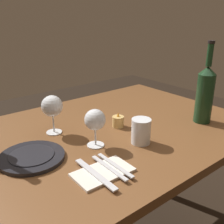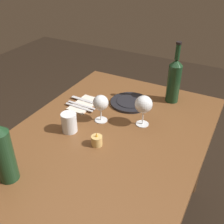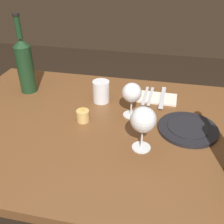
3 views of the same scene
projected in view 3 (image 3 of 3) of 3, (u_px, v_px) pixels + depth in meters
dining_table at (100, 141)px, 1.10m from camera, size 1.30×0.90×0.74m
wine_glass_left at (143, 120)px, 0.87m from camera, size 0.09×0.09×0.16m
wine_glass_right at (132, 93)px, 1.05m from camera, size 0.08×0.08×0.15m
wine_bottle at (25, 64)px, 1.23m from camera, size 0.08×0.08×0.37m
water_tumbler at (101, 92)px, 1.19m from camera, size 0.08×0.08×0.10m
votive_candle at (83, 116)px, 1.06m from camera, size 0.05×0.05×0.07m
dinner_plate at (188, 129)px, 1.01m from camera, size 0.23×0.23×0.02m
folded_napkin at (156, 98)px, 1.23m from camera, size 0.19×0.12×0.01m
fork_inner at (151, 96)px, 1.23m from camera, size 0.02×0.18×0.00m
fork_outer at (145, 96)px, 1.23m from camera, size 0.02×0.18×0.00m
table_knife at (162, 97)px, 1.22m from camera, size 0.03×0.21×0.00m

